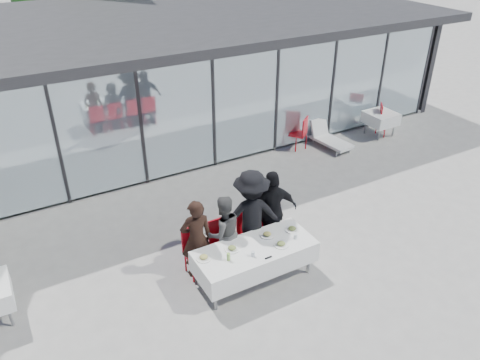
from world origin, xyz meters
name	(u,v)px	position (x,y,z in m)	size (l,w,h in m)	color
ground	(259,261)	(0.00, 0.00, 0.00)	(90.00, 90.00, 0.00)	#9A9892
pavilion	(183,50)	(2.00, 8.16, 2.15)	(14.80, 8.80, 3.44)	gray
dining_table	(255,256)	(-0.34, -0.41, 0.54)	(2.26, 0.96, 0.75)	white
diner_a	(196,239)	(-1.21, 0.26, 0.83)	(0.60, 0.60, 1.66)	black
diner_chair_a	(195,249)	(-1.21, 0.34, 0.54)	(0.44, 0.44, 0.97)	red
diner_b	(223,232)	(-0.65, 0.26, 0.77)	(0.75, 0.75, 1.55)	#4F4F4F
diner_chair_b	(221,240)	(-0.65, 0.34, 0.54)	(0.44, 0.44, 0.97)	red
diner_c	(251,215)	(-0.04, 0.26, 0.96)	(1.24, 1.24, 1.92)	black
diner_chair_c	(249,231)	(-0.04, 0.34, 0.54)	(0.44, 0.44, 0.97)	red
diner_d	(272,211)	(0.46, 0.26, 0.90)	(1.05, 1.05, 1.79)	black
diner_chair_d	(269,224)	(0.46, 0.34, 0.54)	(0.44, 0.44, 0.97)	red
plate_a	(204,258)	(-1.30, -0.24, 0.77)	(0.28, 0.28, 0.07)	white
plate_b	(232,248)	(-0.74, -0.26, 0.77)	(0.28, 0.28, 0.07)	white
plate_c	(267,235)	(0.04, -0.21, 0.77)	(0.28, 0.28, 0.07)	white
plate_d	(292,229)	(0.56, -0.30, 0.77)	(0.28, 0.28, 0.07)	white
plate_extra	(281,244)	(0.11, -0.59, 0.77)	(0.28, 0.28, 0.07)	white
juice_bottle	(229,257)	(-0.94, -0.49, 0.82)	(0.06, 0.06, 0.15)	#8ABB4E
drinking_glasses	(275,245)	(-0.02, -0.58, 0.80)	(1.03, 0.12, 0.10)	silver
folded_eyeglasses	(268,258)	(-0.29, -0.78, 0.76)	(0.14, 0.03, 0.01)	black
spare_table_right	(381,118)	(6.43, 3.37, 0.55)	(0.86, 0.86, 0.74)	white
spare_chair_a	(383,118)	(6.55, 3.37, 0.54)	(0.62, 0.62, 0.97)	red
spare_chair_b	(301,132)	(3.72, 3.78, 0.54)	(0.62, 0.62, 0.97)	red
lounger	(328,137)	(4.56, 3.56, 0.26)	(0.76, 1.39, 0.72)	silver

